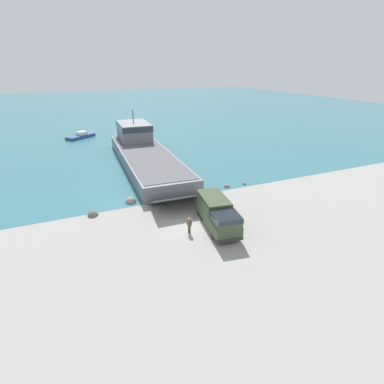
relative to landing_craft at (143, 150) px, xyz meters
name	(u,v)px	position (x,y,z in m)	size (l,w,h in m)	color
ground_plane	(191,227)	(-1.68, -24.77, -1.90)	(240.00, 240.00, 0.00)	gray
water_surface	(89,109)	(-1.68, 72.50, -1.89)	(240.00, 180.00, 0.01)	#336B75
landing_craft	(143,150)	(0.00, 0.00, 0.00)	(9.25, 34.60, 7.80)	slate
military_truck	(218,213)	(0.93, -25.69, -0.36)	(3.70, 7.71, 2.86)	#3D4C33
soldier_on_ramp	(189,224)	(-2.24, -25.71, -0.91)	(0.41, 0.50, 1.71)	#4C4738
moored_boat_a	(81,136)	(-8.57, 23.43, -1.43)	(6.85, 5.97, 1.40)	navy
shoreline_rock_a	(227,187)	(7.33, -16.47, -1.90)	(0.86, 0.86, 0.86)	gray
shoreline_rock_b	(244,184)	(10.08, -16.66, -1.90)	(0.50, 0.50, 0.50)	#66605B
shoreline_rock_c	(131,202)	(-5.98, -16.15, -1.90)	(1.40, 1.40, 1.40)	gray
shoreline_rock_d	(93,215)	(-10.68, -17.96, -1.90)	(1.18, 1.18, 1.18)	#66605B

